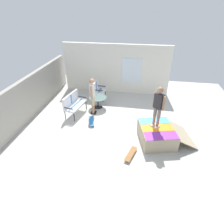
{
  "coord_description": "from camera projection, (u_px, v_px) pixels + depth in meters",
  "views": [
    {
      "loc": [
        -6.32,
        -0.96,
        4.73
      ],
      "look_at": [
        0.21,
        0.12,
        0.7
      ],
      "focal_mm": 29.59,
      "sensor_mm": 36.0,
      "label": 1
    }
  ],
  "objects": [
    {
      "name": "ground_plane",
      "position": [
        114.0,
        130.0,
        7.94
      ],
      "size": [
        12.0,
        12.0,
        0.1
      ],
      "primitive_type": "cube",
      "color": "beige"
    },
    {
      "name": "back_wall_cinderblock",
      "position": [
        23.0,
        102.0,
        8.0
      ],
      "size": [
        9.0,
        0.2,
        1.84
      ],
      "color": "#9E998E",
      "rests_on": "ground_plane"
    },
    {
      "name": "house_facade",
      "position": [
        116.0,
        69.0,
        10.47
      ],
      "size": [
        0.23,
        6.0,
        2.75
      ],
      "color": "white",
      "rests_on": "ground_plane"
    },
    {
      "name": "skate_ramp",
      "position": [
        157.0,
        134.0,
        7.12
      ],
      "size": [
        1.88,
        2.31,
        0.6
      ],
      "color": "tan",
      "rests_on": "ground_plane"
    },
    {
      "name": "patio_bench",
      "position": [
        73.0,
        102.0,
        8.65
      ],
      "size": [
        1.33,
        0.78,
        1.02
      ],
      "color": "black",
      "rests_on": "ground_plane"
    },
    {
      "name": "patio_chair_near_house",
      "position": [
        98.0,
        88.0,
        10.02
      ],
      "size": [
        0.65,
        0.59,
        1.02
      ],
      "color": "black",
      "rests_on": "ground_plane"
    },
    {
      "name": "patio_table",
      "position": [
        98.0,
        100.0,
        9.29
      ],
      "size": [
        0.9,
        0.9,
        0.57
      ],
      "color": "black",
      "rests_on": "ground_plane"
    },
    {
      "name": "person_watching",
      "position": [
        93.0,
        94.0,
        8.47
      ],
      "size": [
        0.48,
        0.25,
        1.77
      ],
      "color": "black",
      "rests_on": "ground_plane"
    },
    {
      "name": "person_skater",
      "position": [
        158.0,
        105.0,
        6.55
      ],
      "size": [
        0.36,
        0.39,
        1.62
      ],
      "color": "silver",
      "rests_on": "skate_ramp"
    },
    {
      "name": "skateboard_by_bench",
      "position": [
        91.0,
        121.0,
        8.27
      ],
      "size": [
        0.82,
        0.46,
        0.1
      ],
      "color": "#3372B2",
      "rests_on": "ground_plane"
    },
    {
      "name": "skateboard_spare",
      "position": [
        131.0,
        154.0,
        6.5
      ],
      "size": [
        0.82,
        0.43,
        0.1
      ],
      "color": "brown",
      "rests_on": "ground_plane"
    }
  ]
}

